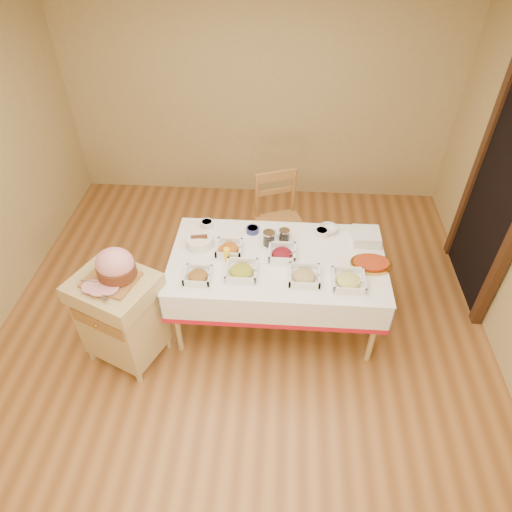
{
  "coord_description": "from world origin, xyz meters",
  "views": [
    {
      "loc": [
        0.31,
        -2.58,
        3.31
      ],
      "look_at": [
        0.12,
        0.2,
        0.86
      ],
      "focal_mm": 32.0,
      "sensor_mm": 36.0,
      "label": 1
    }
  ],
  "objects": [
    {
      "name": "doorway",
      "position": [
        2.2,
        0.9,
        1.11
      ],
      "size": [
        0.09,
        1.1,
        2.2
      ],
      "color": "black",
      "rests_on": "ground"
    },
    {
      "name": "small_bowl_right",
      "position": [
        0.68,
        0.63,
        0.79
      ],
      "size": [
        0.12,
        0.12,
        0.06
      ],
      "color": "silver",
      "rests_on": "dining_table"
    },
    {
      "name": "bowl_white_imported",
      "position": [
        0.33,
        0.62,
        0.78
      ],
      "size": [
        0.17,
        0.17,
        0.03
      ],
      "primitive_type": "imported",
      "rotation": [
        0.0,
        0.0,
        0.26
      ],
      "color": "silver",
      "rests_on": "dining_table"
    },
    {
      "name": "serving_dish_d",
      "position": [
        0.87,
        0.03,
        0.79
      ],
      "size": [
        0.26,
        0.26,
        0.1
      ],
      "color": "silver",
      "rests_on": "dining_table"
    },
    {
      "name": "ham_on_board",
      "position": [
        -0.91,
        -0.15,
        0.99
      ],
      "size": [
        0.41,
        0.39,
        0.27
      ],
      "color": "olive",
      "rests_on": "butcher_cart"
    },
    {
      "name": "serving_dish_e",
      "position": [
        -0.12,
        0.36,
        0.79
      ],
      "size": [
        0.23,
        0.22,
        0.1
      ],
      "color": "silver",
      "rests_on": "dining_table"
    },
    {
      "name": "room_shell",
      "position": [
        0.0,
        0.0,
        1.3
      ],
      "size": [
        5.0,
        5.0,
        5.0
      ],
      "color": "#985F2F",
      "rests_on": "ground"
    },
    {
      "name": "mustard_bottle",
      "position": [
        -0.12,
        0.24,
        0.83
      ],
      "size": [
        0.05,
        0.05,
        0.16
      ],
      "color": "yellow",
      "rests_on": "dining_table"
    },
    {
      "name": "serving_dish_f",
      "position": [
        0.34,
        0.32,
        0.79
      ],
      "size": [
        0.24,
        0.23,
        0.11
      ],
      "color": "silver",
      "rests_on": "dining_table"
    },
    {
      "name": "butcher_cart",
      "position": [
        -0.96,
        -0.18,
        0.5
      ],
      "size": [
        0.77,
        0.72,
        0.88
      ],
      "color": "tan",
      "rests_on": "ground"
    },
    {
      "name": "bread_basket",
      "position": [
        -0.38,
        0.42,
        0.8
      ],
      "size": [
        0.24,
        0.24,
        0.1
      ],
      "color": "white",
      "rests_on": "dining_table"
    },
    {
      "name": "preserve_jar_left",
      "position": [
        0.22,
        0.48,
        0.82
      ],
      "size": [
        0.1,
        0.1,
        0.13
      ],
      "color": "silver",
      "rests_on": "dining_table"
    },
    {
      "name": "serving_dish_c",
      "position": [
        0.52,
        0.06,
        0.79
      ],
      "size": [
        0.25,
        0.25,
        0.1
      ],
      "color": "silver",
      "rests_on": "dining_table"
    },
    {
      "name": "bowl_small_imported",
      "position": [
        0.74,
        0.69,
        0.79
      ],
      "size": [
        0.22,
        0.22,
        0.05
      ],
      "primitive_type": "imported",
      "rotation": [
        0.0,
        0.0,
        0.42
      ],
      "color": "silver",
      "rests_on": "dining_table"
    },
    {
      "name": "preserve_jar_right",
      "position": [
        0.35,
        0.53,
        0.81
      ],
      "size": [
        0.09,
        0.09,
        0.12
      ],
      "color": "silver",
      "rests_on": "dining_table"
    },
    {
      "name": "plate_stack",
      "position": [
        1.06,
        0.58,
        0.81
      ],
      "size": [
        0.23,
        0.23,
        0.1
      ],
      "color": "silver",
      "rests_on": "dining_table"
    },
    {
      "name": "brass_platter",
      "position": [
        1.07,
        0.26,
        0.78
      ],
      "size": [
        0.35,
        0.25,
        0.05
      ],
      "color": "#BC8935",
      "rests_on": "dining_table"
    },
    {
      "name": "small_bowl_mid",
      "position": [
        0.06,
        0.64,
        0.79
      ],
      "size": [
        0.11,
        0.11,
        0.05
      ],
      "color": "navy",
      "rests_on": "dining_table"
    },
    {
      "name": "dining_table",
      "position": [
        0.3,
        0.3,
        0.6
      ],
      "size": [
        1.82,
        1.02,
        0.76
      ],
      "color": "tan",
      "rests_on": "ground"
    },
    {
      "name": "small_bowl_left",
      "position": [
        -0.36,
        0.7,
        0.79
      ],
      "size": [
        0.12,
        0.12,
        0.05
      ],
      "color": "silver",
      "rests_on": "dining_table"
    },
    {
      "name": "serving_dish_a",
      "position": [
        -0.33,
        0.01,
        0.79
      ],
      "size": [
        0.22,
        0.21,
        0.09
      ],
      "color": "silver",
      "rests_on": "dining_table"
    },
    {
      "name": "serving_dish_b",
      "position": [
        0.02,
        0.08,
        0.79
      ],
      "size": [
        0.25,
        0.25,
        0.1
      ],
      "color": "silver",
      "rests_on": "dining_table"
    },
    {
      "name": "dining_chair",
      "position": [
        0.3,
        1.14,
        0.52
      ],
      "size": [
        0.57,
        0.56,
        1.01
      ],
      "color": "olive",
      "rests_on": "ground"
    }
  ]
}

